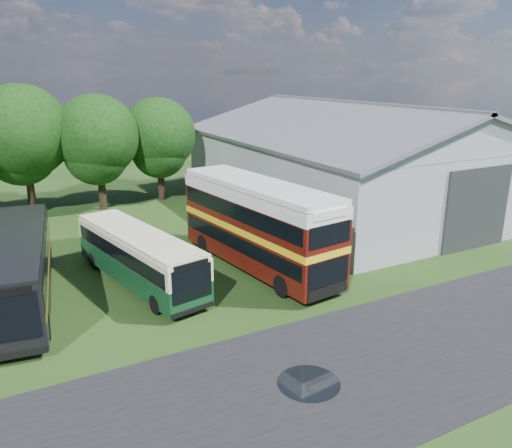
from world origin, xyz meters
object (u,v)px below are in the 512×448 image
bus_green_single (139,257)px  bus_maroon_double (258,226)px  storage_shed (352,153)px  bus_dark_single (17,268)px

bus_green_single → bus_maroon_double: (6.33, -0.83, 0.94)m
storage_shed → bus_dark_single: size_ratio=2.08×
storage_shed → bus_maroon_double: (-13.00, -8.64, -1.78)m
storage_shed → bus_maroon_double: storage_shed is taller
bus_green_single → bus_dark_single: size_ratio=0.85×
bus_green_single → bus_dark_single: (-5.53, 0.51, 0.27)m
bus_maroon_double → bus_green_single: bearing=164.9°
storage_shed → bus_green_single: storage_shed is taller
storage_shed → bus_green_single: 21.02m
storage_shed → bus_green_single: size_ratio=2.44×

